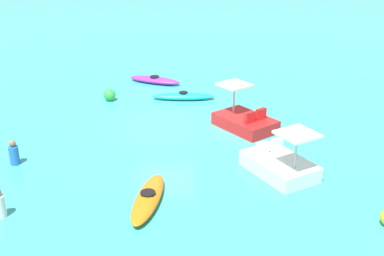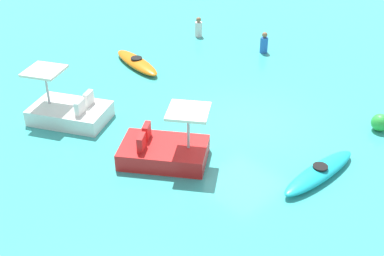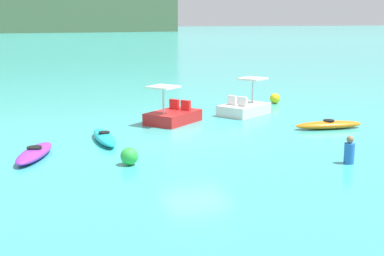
% 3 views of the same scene
% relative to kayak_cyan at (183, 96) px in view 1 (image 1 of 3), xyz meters
% --- Properties ---
extents(ground_plane, '(600.00, 600.00, 0.00)m').
position_rel_kayak_cyan_xyz_m(ground_plane, '(3.29, -0.76, -0.16)').
color(ground_plane, '#38ADA8').
extents(kayak_cyan, '(0.66, 2.91, 0.37)m').
position_rel_kayak_cyan_xyz_m(kayak_cyan, '(0.00, 0.00, 0.00)').
color(kayak_cyan, '#19B7C6').
rests_on(kayak_cyan, ground_plane).
extents(kayak_purple, '(1.76, 2.85, 0.37)m').
position_rel_kayak_cyan_xyz_m(kayak_purple, '(-2.56, -1.50, 0.00)').
color(kayak_purple, purple).
rests_on(kayak_purple, ground_plane).
extents(kayak_orange, '(2.94, 1.13, 0.37)m').
position_rel_kayak_cyan_xyz_m(kayak_orange, '(9.07, -0.91, 0.00)').
color(kayak_orange, orange).
rests_on(kayak_orange, ground_plane).
extents(pedal_boat_red, '(2.82, 2.65, 1.68)m').
position_rel_kayak_cyan_xyz_m(pedal_boat_red, '(3.46, 2.48, 0.17)').
color(pedal_boat_red, red).
rests_on(pedal_boat_red, ground_plane).
extents(pedal_boat_white, '(2.83, 2.50, 1.68)m').
position_rel_kayak_cyan_xyz_m(pedal_boat_white, '(7.24, 3.22, 0.17)').
color(pedal_boat_white, white).
rests_on(pedal_boat_white, ground_plane).
extents(buoy_green, '(0.55, 0.55, 0.55)m').
position_rel_kayak_cyan_xyz_m(buoy_green, '(0.12, -3.40, 0.11)').
color(buoy_green, green).
rests_on(buoy_green, ground_plane).
extents(person_by_kayaks, '(0.39, 0.39, 0.88)m').
position_rel_kayak_cyan_xyz_m(person_by_kayaks, '(6.55, -5.61, 0.22)').
color(person_by_kayaks, blue).
rests_on(person_by_kayaks, ground_plane).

